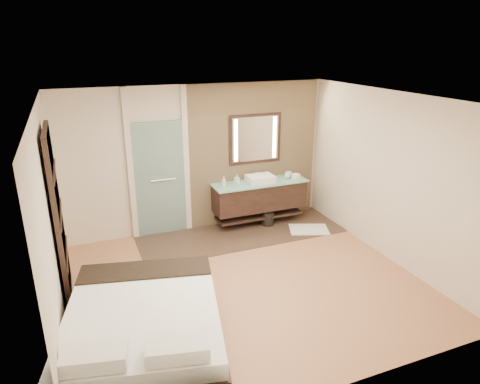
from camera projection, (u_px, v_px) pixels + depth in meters
name	position (u px, v px, depth m)	size (l,w,h in m)	color
floor	(245.00, 283.00, 6.38)	(5.00, 5.00, 0.00)	#A66A45
tile_strip	(242.00, 233.00, 7.99)	(3.80, 1.30, 0.01)	#3B2820
stone_wall	(254.00, 154.00, 8.25)	(2.60, 0.08, 2.70)	tan
vanity	(260.00, 196.00, 8.25)	(1.85, 0.55, 0.88)	black
mirror_unit	(255.00, 139.00, 8.10)	(1.06, 0.04, 0.96)	black
frosted_door	(159.00, 174.00, 7.66)	(1.10, 0.12, 2.70)	#A4CFC7
shoji_partition	(59.00, 217.00, 5.64)	(0.06, 1.20, 2.40)	black
bed	(144.00, 331.00, 4.79)	(2.11, 2.43, 0.81)	black
bath_mat	(309.00, 229.00, 8.12)	(0.72, 0.50, 0.02)	silver
waste_bin	(268.00, 219.00, 8.30)	(0.22, 0.22, 0.28)	black
tissue_box	(296.00, 176.00, 8.31)	(0.12, 0.12, 0.10)	white
soap_bottle_a	(224.00, 181.00, 7.85)	(0.08, 0.08, 0.20)	silver
soap_bottle_b	(237.00, 179.00, 8.04)	(0.08, 0.08, 0.17)	#B2B2B2
soap_bottle_c	(287.00, 175.00, 8.32)	(0.12, 0.12, 0.15)	#ACD8CF
cup	(289.00, 174.00, 8.43)	(0.13, 0.13, 0.10)	white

